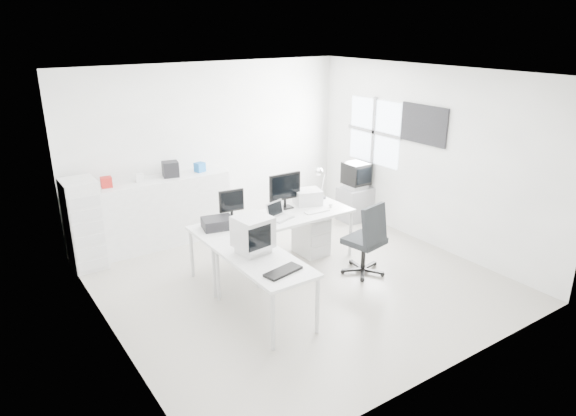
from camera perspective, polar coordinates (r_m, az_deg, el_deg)
floor at (r=7.25m, az=0.90°, el=-7.91°), size 5.00×5.00×0.01m
ceiling at (r=6.44m, az=1.03°, el=14.73°), size 5.00×5.00×0.01m
back_wall at (r=8.80m, az=-8.50°, el=6.68°), size 5.00×0.02×2.80m
left_wall at (r=5.73m, az=-19.98°, el=-1.58°), size 0.02×5.00×2.80m
right_wall at (r=8.35m, az=15.21°, el=5.48°), size 0.02×5.00×2.80m
window at (r=9.10m, az=9.53°, el=8.34°), size 0.02×1.20×1.10m
wall_picture at (r=8.29m, az=14.86°, el=8.96°), size 0.04×0.90×0.60m
main_desk at (r=7.49m, az=-1.49°, el=-3.76°), size 2.40×0.80×0.75m
side_desk at (r=6.25m, az=-2.60°, el=-8.87°), size 0.70×1.40×0.75m
drawer_pedestal at (r=7.92m, az=2.58°, el=-2.99°), size 0.40×0.50×0.60m
inkjet_printer at (r=7.02m, az=-7.82°, el=-1.67°), size 0.46×0.39×0.14m
lcd_monitor_small at (r=7.21m, az=-6.29°, el=0.32°), size 0.38×0.25×0.45m
lcd_monitor_large at (r=7.63m, az=-0.34°, el=1.92°), size 0.53×0.22×0.55m
laptop at (r=7.26m, az=-0.77°, el=-0.48°), size 0.39×0.39×0.21m
white_keyboard at (r=7.58m, az=3.23°, el=-0.37°), size 0.39×0.14×0.02m
white_mouse at (r=7.78m, az=4.77°, el=0.32°), size 0.06×0.06×0.06m
laser_printer at (r=7.88m, az=2.20°, el=1.25°), size 0.47×0.44×0.22m
desk_lamp at (r=8.10m, az=3.88°, el=2.88°), size 0.19×0.19×0.53m
crt_monitor at (r=6.17m, az=-3.91°, el=-2.90°), size 0.47×0.47×0.48m
black_keyboard at (r=5.77m, az=-0.55°, el=-7.06°), size 0.48×0.27×0.03m
office_chair at (r=7.28m, az=8.48°, el=-3.23°), size 0.74×0.74×1.09m
tv_cabinet at (r=9.35m, az=7.45°, el=0.48°), size 0.55×0.45×0.60m
crt_tv at (r=9.19m, az=7.59°, el=3.57°), size 0.50×0.48×0.45m
sideboard at (r=8.42m, az=-13.84°, el=-0.36°), size 2.19×0.55×1.09m
clutter_box_a at (r=8.01m, az=-19.54°, el=2.72°), size 0.17×0.16×0.15m
clutter_box_b at (r=8.15m, az=-16.16°, el=3.24°), size 0.14×0.12×0.12m
clutter_box_c at (r=8.29m, az=-12.93°, el=4.23°), size 0.28×0.27×0.24m
clutter_box_d at (r=8.49m, az=-9.77°, el=4.49°), size 0.18×0.17×0.15m
clutter_bottle at (r=7.98m, az=-21.71°, el=2.62°), size 0.07×0.07×0.22m
filing_cabinet at (r=7.92m, az=-21.75°, el=-1.67°), size 0.46×0.55×1.32m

